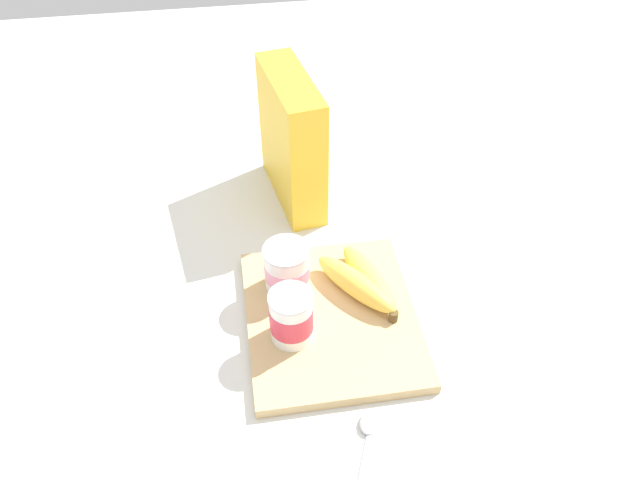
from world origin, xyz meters
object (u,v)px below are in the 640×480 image
at_px(cereal_box, 292,140).
at_px(banana_bunch, 362,282).
at_px(spoon, 365,441).
at_px(cutting_board, 331,318).
at_px(yogurt_cup_front, 291,317).
at_px(yogurt_cup_back, 287,268).

xyz_separation_m(cereal_box, banana_bunch, (-0.28, -0.07, -0.08)).
relative_size(cereal_box, spoon, 1.86).
xyz_separation_m(cutting_board, yogurt_cup_front, (-0.03, 0.06, 0.05)).
bearing_deg(banana_bunch, cutting_board, 127.13).
relative_size(cereal_box, banana_bunch, 1.48).
relative_size(cutting_board, spoon, 2.29).
relative_size(yogurt_cup_back, banana_bunch, 0.49).
relative_size(banana_bunch, spoon, 1.26).
relative_size(cutting_board, cereal_box, 1.23).
height_order(cereal_box, yogurt_cup_back, cereal_box).
bearing_deg(spoon, cereal_box, 2.95).
height_order(yogurt_cup_front, spoon, yogurt_cup_front).
bearing_deg(yogurt_cup_back, cereal_box, -9.18).
bearing_deg(cutting_board, yogurt_cup_front, 116.01).
bearing_deg(yogurt_cup_back, cutting_board, -139.02).
bearing_deg(banana_bunch, spoon, 169.54).
distance_m(yogurt_cup_front, banana_bunch, 0.14).
relative_size(cutting_board, yogurt_cup_front, 3.50).
xyz_separation_m(cereal_box, yogurt_cup_back, (-0.25, 0.04, -0.06)).
relative_size(yogurt_cup_front, banana_bunch, 0.52).
distance_m(banana_bunch, spoon, 0.25).
distance_m(cutting_board, banana_bunch, 0.07).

